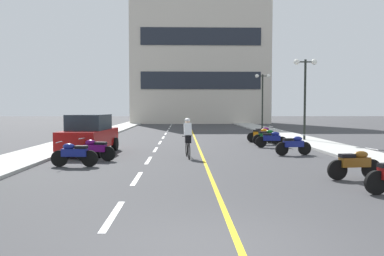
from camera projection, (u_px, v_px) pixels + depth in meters
ground_plane at (191, 139)px, 26.65m from camera, size 140.00×140.00×0.00m
curb_left at (97, 135)px, 29.46m from camera, size 2.40×72.00×0.12m
curb_right at (283, 135)px, 29.82m from camera, size 2.40×72.00×0.12m
lane_dash_0 at (113, 215)px, 7.63m from camera, size 0.14×2.20×0.01m
lane_dash_1 at (137, 178)px, 11.62m from camera, size 0.14×2.20×0.01m
lane_dash_2 at (149, 160)px, 15.62m from camera, size 0.14×2.20×0.01m
lane_dash_3 at (155, 150)px, 19.61m from camera, size 0.14×2.20×0.01m
lane_dash_4 at (160, 142)px, 23.60m from camera, size 0.14×2.20×0.01m
lane_dash_5 at (163, 137)px, 27.60m from camera, size 0.14×2.20×0.01m
lane_dash_6 at (166, 134)px, 31.59m from camera, size 0.14×2.20×0.01m
lane_dash_7 at (168, 131)px, 35.58m from camera, size 0.14×2.20×0.01m
lane_dash_8 at (169, 128)px, 39.58m from camera, size 0.14×2.20×0.01m
lane_dash_9 at (170, 127)px, 43.57m from camera, size 0.14×2.20×0.01m
lane_dash_10 at (171, 125)px, 47.56m from camera, size 0.14×2.20×0.01m
lane_dash_11 at (172, 124)px, 51.56m from camera, size 0.14×2.20×0.01m
centre_line_yellow at (194, 135)px, 29.65m from camera, size 0.12×66.00×0.01m
office_building at (200, 54)px, 53.15m from camera, size 18.70×6.12×19.04m
street_lamp_mid at (305, 81)px, 24.17m from camera, size 1.46×0.36×5.07m
street_lamp_far at (263, 89)px, 36.77m from camera, size 1.46×0.36×5.23m
parked_car_near at (89, 134)px, 17.83m from camera, size 2.17×4.31×1.82m
motorcycle_1 at (355, 164)px, 11.43m from camera, size 1.70×0.60×0.92m
motorcycle_2 at (74, 154)px, 13.88m from camera, size 1.70×0.60×0.92m
motorcycle_3 at (95, 149)px, 15.43m from camera, size 1.68×0.65×0.92m
motorcycle_4 at (294, 145)px, 17.25m from camera, size 1.69×0.62×0.92m
motorcycle_5 at (272, 139)px, 20.56m from camera, size 1.70×0.60×0.92m
motorcycle_6 at (267, 137)px, 22.24m from camera, size 1.69×0.63×0.92m
motorcycle_7 at (261, 135)px, 23.64m from camera, size 1.65×0.75×0.92m
motorcycle_8 at (263, 133)px, 25.20m from camera, size 1.69×0.61×0.92m
cyclist_rider at (188, 137)px, 16.38m from camera, size 0.42×1.77×1.71m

